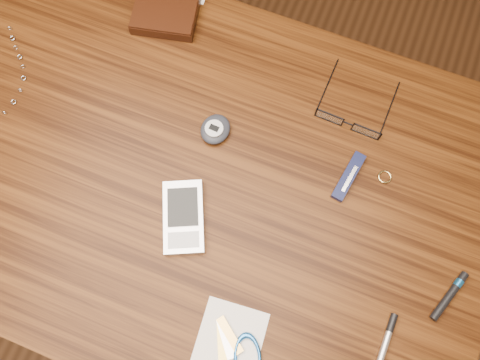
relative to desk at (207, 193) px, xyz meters
The scene contains 11 objects.
ground 0.65m from the desk, ahead, with size 3.80×3.80×0.00m, color #472814.
desk is the anchor object (origin of this frame).
wallet_and_card 0.35m from the desk, 124.86° to the left, with size 0.14×0.16×0.03m.
eyeglasses 0.29m from the desk, 42.95° to the left, with size 0.12×0.13×0.03m.
gold_ring 0.32m from the desk, 21.63° to the left, with size 0.02×0.02×0.00m, color tan.
pda_phone 0.13m from the desk, 91.07° to the right, with size 0.11×0.14×0.02m.
pedometer 0.14m from the desk, 97.97° to the left, with size 0.05×0.06×0.02m.
notepad_keys 0.30m from the desk, 55.86° to the right, with size 0.13×0.12×0.01m.
pocket_knife 0.27m from the desk, 21.54° to the left, with size 0.03×0.09×0.01m.
silver_pen 0.41m from the desk, 22.69° to the right, with size 0.01×0.13×0.01m.
black_blue_pen 0.45m from the desk, ahead, with size 0.04×0.09×0.01m.
Camera 1 is at (0.14, -0.19, 1.51)m, focal length 35.00 mm.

